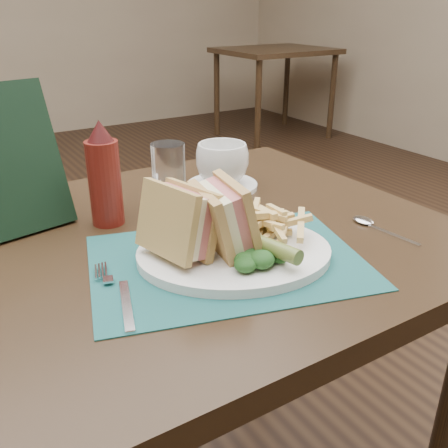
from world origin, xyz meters
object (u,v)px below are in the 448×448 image
coffee_cup (222,164)px  check_presenter (14,160)px  table_bg_right (274,94)px  plate (234,253)px  sandwich_half_b (212,218)px  ketchup_bottle (104,173)px  table_main (191,400)px  placemat (227,261)px  drinking_glass (169,178)px  saucer (222,186)px  sandwich_half_a (167,225)px

coffee_cup → check_presenter: bearing=178.1°
table_bg_right → plate: size_ratio=3.00×
plate → coffee_cup: 0.32m
coffee_cup → sandwich_half_b: bearing=-124.3°
ketchup_bottle → sandwich_half_b: bearing=-69.8°
table_main → ketchup_bottle: size_ratio=4.84×
table_bg_right → table_main: bearing=-129.7°
placemat → drinking_glass: (0.02, 0.23, 0.06)m
placemat → drinking_glass: 0.24m
table_main → saucer: (0.17, 0.16, 0.38)m
placemat → drinking_glass: drinking_glass is taller
saucer → check_presenter: size_ratio=0.59×
placemat → coffee_cup: bearing=59.6°
plate → drinking_glass: bearing=112.7°
ketchup_bottle → check_presenter: bearing=154.6°
saucer → ketchup_bottle: bearing=-169.8°
table_bg_right → placemat: 3.79m
plate → ketchup_bottle: size_ratio=1.61×
ketchup_bottle → check_presenter: 0.15m
placemat → check_presenter: size_ratio=1.62×
table_bg_right → check_presenter: size_ratio=3.56×
drinking_glass → check_presenter: size_ratio=0.51×
placemat → plate: bearing=13.6°
sandwich_half_a → saucer: sandwich_half_a is taller
placemat → coffee_cup: (0.17, 0.29, 0.05)m
table_main → check_presenter: 0.57m
plate → coffee_cup: bearing=84.9°
table_bg_right → sandwich_half_a: size_ratio=8.00×
placemat → plate: plate is taller
plate → table_bg_right: bearing=75.0°
sandwich_half_a → ketchup_bottle: size_ratio=0.61×
table_main → coffee_cup: 0.49m
coffee_cup → ketchup_bottle: 0.28m
sandwich_half_b → ketchup_bottle: ketchup_bottle is taller
plate → table_main: bearing=122.9°
table_bg_right → sandwich_half_b: 3.80m
placemat → ketchup_bottle: bearing=113.2°
drinking_glass → saucer: bearing=20.1°
table_main → drinking_glass: drinking_glass is taller
check_presenter → table_main: bearing=-48.7°
table_main → sandwich_half_a: sandwich_half_a is taller
plate → coffee_cup: (0.15, 0.28, 0.04)m
placemat → ketchup_bottle: 0.27m
drinking_glass → table_bg_right: bearing=49.5°
drinking_glass → check_presenter: check_presenter is taller
table_bg_right → ketchup_bottle: size_ratio=4.84×
table_main → plate: bearing=-80.4°
sandwich_half_b → check_presenter: bearing=135.9°
sandwich_half_b → check_presenter: (-0.21, 0.29, 0.05)m
ketchup_bottle → check_presenter: size_ratio=0.74×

